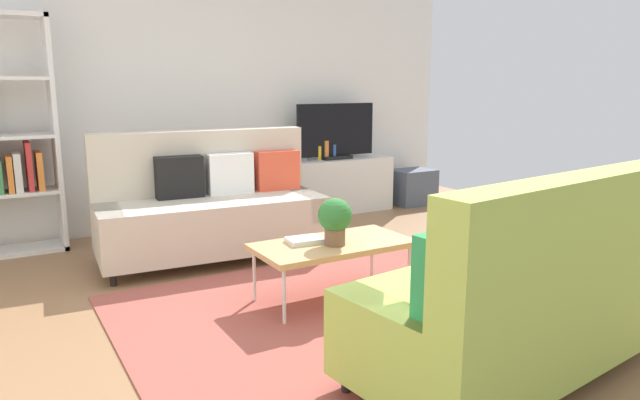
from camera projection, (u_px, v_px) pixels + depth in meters
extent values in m
plane|color=#936B47|center=(330.00, 303.00, 4.03)|extent=(7.68, 7.68, 0.00)
cube|color=white|center=(194.00, 89.00, 6.11)|extent=(6.40, 0.12, 2.90)
cube|color=#9E4C42|center=(342.00, 309.00, 3.91)|extent=(2.90, 2.20, 0.01)
cube|color=beige|center=(212.00, 223.00, 4.99)|extent=(1.96, 0.98, 0.44)
cube|color=beige|center=(200.00, 161.00, 5.17)|extent=(1.91, 0.34, 0.56)
cube|color=beige|center=(301.00, 202.00, 5.33)|extent=(0.26, 0.85, 0.22)
cube|color=beige|center=(107.00, 221.00, 4.60)|extent=(0.26, 0.85, 0.22)
cylinder|color=black|center=(319.00, 251.00, 5.11)|extent=(0.05, 0.05, 0.10)
cylinder|color=black|center=(113.00, 279.00, 4.37)|extent=(0.05, 0.05, 0.10)
cylinder|color=black|center=(290.00, 233.00, 5.71)|extent=(0.05, 0.05, 0.10)
cylinder|color=black|center=(104.00, 256.00, 4.97)|extent=(0.05, 0.05, 0.10)
cube|color=#D84C33|center=(277.00, 170.00, 5.32)|extent=(0.41, 0.17, 0.36)
cube|color=white|center=(230.00, 174.00, 5.12)|extent=(0.41, 0.17, 0.36)
cube|color=black|center=(179.00, 177.00, 4.93)|extent=(0.41, 0.17, 0.36)
cube|color=#A3BC4C|center=(515.00, 313.00, 3.05)|extent=(1.99, 1.06, 0.44)
cube|color=#A3BC4C|center=(581.00, 234.00, 2.70)|extent=(1.91, 0.42, 0.56)
cube|color=#A3BC4C|center=(400.00, 335.00, 2.52)|extent=(0.30, 0.86, 0.22)
cube|color=#A3BC4C|center=(599.00, 263.00, 3.53)|extent=(0.30, 0.86, 0.22)
cylinder|color=black|center=(346.00, 384.00, 2.85)|extent=(0.05, 0.05, 0.10)
cylinder|color=black|center=(545.00, 304.00, 3.88)|extent=(0.05, 0.05, 0.10)
cube|color=#288C4C|center=(455.00, 272.00, 2.46)|extent=(0.41, 0.19, 0.36)
cube|color=#D84C33|center=(518.00, 253.00, 2.73)|extent=(0.41, 0.19, 0.36)
cube|color=tan|center=(333.00, 245.00, 4.02)|extent=(1.10, 0.56, 0.04)
cylinder|color=silver|center=(254.00, 276.00, 4.01)|extent=(0.02, 0.02, 0.38)
cylinder|color=silver|center=(372.00, 255.00, 4.51)|extent=(0.02, 0.02, 0.38)
cylinder|color=silver|center=(284.00, 297.00, 3.63)|extent=(0.02, 0.02, 0.38)
cylinder|color=silver|center=(409.00, 271.00, 4.12)|extent=(0.02, 0.02, 0.38)
cube|color=silver|center=(334.00, 186.00, 6.82)|extent=(1.40, 0.44, 0.64)
cube|color=black|center=(336.00, 157.00, 6.73)|extent=(0.36, 0.20, 0.04)
cube|color=black|center=(336.00, 130.00, 6.67)|extent=(1.00, 0.05, 0.60)
cube|color=white|center=(55.00, 135.00, 5.22)|extent=(0.04, 0.36, 2.10)
cube|color=white|center=(1.00, 253.00, 5.16)|extent=(1.10, 0.36, 0.04)
cube|color=orange|center=(10.00, 174.00, 5.09)|extent=(0.05, 0.29, 0.32)
cube|color=silver|center=(17.00, 172.00, 5.12)|extent=(0.06, 0.29, 0.34)
cube|color=red|center=(29.00, 166.00, 5.16)|extent=(0.04, 0.29, 0.43)
cube|color=orange|center=(39.00, 170.00, 5.21)|extent=(0.05, 0.29, 0.34)
cube|color=#4C5666|center=(412.00, 187.00, 7.29)|extent=(0.52, 0.40, 0.44)
cylinder|color=brown|center=(335.00, 237.00, 3.95)|extent=(0.14, 0.14, 0.12)
sphere|color=#2D7233|center=(335.00, 215.00, 3.92)|extent=(0.23, 0.23, 0.23)
cube|color=silver|center=(305.00, 240.00, 4.01)|extent=(0.26, 0.20, 0.04)
cylinder|color=#33B29E|center=(289.00, 155.00, 6.49)|extent=(0.12, 0.12, 0.16)
cylinder|color=silver|center=(303.00, 154.00, 6.58)|extent=(0.11, 0.11, 0.14)
cylinder|color=gold|center=(320.00, 153.00, 6.59)|extent=(0.04, 0.04, 0.16)
cylinder|color=orange|center=(326.00, 150.00, 6.63)|extent=(0.06, 0.06, 0.22)
cylinder|color=#3359B2|center=(334.00, 152.00, 6.69)|extent=(0.04, 0.04, 0.17)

